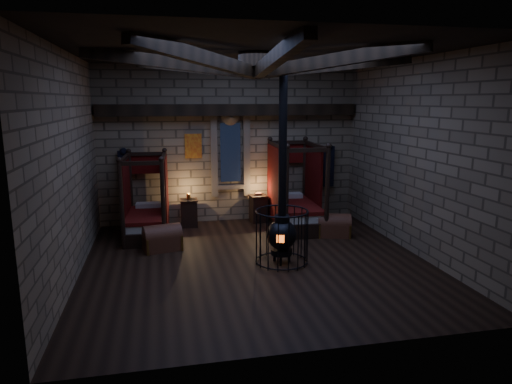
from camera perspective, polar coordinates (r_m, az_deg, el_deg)
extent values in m
cube|color=black|center=(9.59, 0.09, -8.75)|extent=(7.00, 7.00, 0.01)
cube|color=#847054|center=(12.50, -3.26, 5.88)|extent=(7.00, 0.02, 4.20)
cube|color=#847054|center=(5.75, 7.35, -0.81)|extent=(7.00, 0.02, 4.20)
cube|color=#847054|center=(9.03, -22.21, 2.89)|extent=(0.02, 7.00, 4.20)
cube|color=#847054|center=(10.38, 19.40, 4.10)|extent=(0.02, 7.00, 4.20)
cube|color=black|center=(9.04, 0.10, 17.09)|extent=(7.00, 7.00, 0.01)
cube|color=black|center=(12.27, -3.18, 10.22)|extent=(6.86, 0.35, 0.30)
cylinder|color=black|center=(9.03, 0.10, 16.15)|extent=(0.70, 0.70, 0.25)
cube|color=black|center=(12.47, -3.21, 4.94)|extent=(0.55, 0.04, 1.60)
cube|color=maroon|center=(12.35, -7.84, 5.72)|extent=(0.45, 0.03, 0.65)
cube|color=black|center=(12.32, -16.10, 2.31)|extent=(0.30, 0.10, 1.15)
cube|color=black|center=(13.14, 9.06, 3.17)|extent=(0.30, 0.10, 1.15)
cube|color=black|center=(11.58, -13.42, -4.64)|extent=(1.07, 1.93, 0.33)
cube|color=beige|center=(11.52, -13.47, -3.43)|extent=(0.95, 1.78, 0.20)
cube|color=maroon|center=(11.48, -13.50, -2.82)|extent=(1.01, 1.82, 0.09)
cube|color=beige|center=(12.13, -13.28, -1.61)|extent=(0.65, 0.35, 0.13)
cube|color=#550A07|center=(12.18, -13.43, 3.41)|extent=(1.00, 0.10, 0.50)
cylinder|color=black|center=(10.55, -16.43, -1.70)|extent=(0.10, 0.10, 1.99)
cylinder|color=black|center=(12.31, -15.39, 0.19)|extent=(0.10, 0.10, 1.99)
cylinder|color=black|center=(10.47, -11.52, -1.56)|extent=(0.10, 0.10, 1.99)
cylinder|color=black|center=(12.24, -11.18, 0.33)|extent=(0.10, 0.10, 1.99)
cube|color=#550A07|center=(11.69, -15.86, -0.19)|extent=(0.12, 1.36, 1.76)
cube|color=#550A07|center=(11.61, -11.16, -0.05)|extent=(0.12, 1.36, 1.76)
cube|color=black|center=(12.07, 4.98, -3.63)|extent=(1.17, 2.13, 0.36)
cube|color=beige|center=(12.00, 5.01, -2.33)|extent=(1.04, 1.97, 0.22)
cube|color=maroon|center=(11.96, 5.02, -1.68)|extent=(1.10, 2.01, 0.10)
cube|color=beige|center=(12.66, 4.16, -0.46)|extent=(0.72, 0.38, 0.14)
cube|color=#550A07|center=(12.74, 3.95, 4.88)|extent=(1.11, 0.10, 0.55)
cylinder|color=black|center=(10.79, 3.82, -0.38)|extent=(0.11, 0.11, 2.21)
cylinder|color=black|center=(12.71, 1.73, 1.45)|extent=(0.11, 0.11, 2.21)
cylinder|color=black|center=(11.06, 8.88, -0.20)|extent=(0.11, 0.11, 2.21)
cylinder|color=black|center=(12.94, 6.10, 1.57)|extent=(0.11, 0.11, 2.21)
cube|color=#550A07|center=(12.02, 2.25, 1.11)|extent=(0.12, 1.51, 1.96)
cube|color=#550A07|center=(12.28, 7.12, 1.25)|extent=(0.12, 1.51, 1.96)
cube|color=brown|center=(10.49, -11.61, -6.22)|extent=(0.91, 0.67, 0.34)
cylinder|color=brown|center=(10.44, -11.65, -5.33)|extent=(0.91, 0.67, 0.50)
cube|color=olive|center=(10.41, -13.65, -6.44)|extent=(0.17, 0.52, 0.36)
cube|color=olive|center=(10.57, -9.60, -6.00)|extent=(0.17, 0.52, 0.36)
cube|color=brown|center=(11.46, 9.71, -4.65)|extent=(0.90, 0.69, 0.33)
cylinder|color=brown|center=(11.41, 9.74, -3.85)|extent=(0.90, 0.69, 0.49)
cube|color=olive|center=(11.43, 7.86, -4.63)|extent=(0.19, 0.50, 0.35)
cube|color=olive|center=(11.50, 11.55, -4.67)|extent=(0.19, 0.50, 0.35)
cube|color=black|center=(12.23, -8.37, -2.69)|extent=(0.42, 0.40, 0.70)
cube|color=black|center=(12.15, -8.42, -1.00)|extent=(0.46, 0.44, 0.04)
cylinder|color=olive|center=(12.13, -8.43, -0.54)|extent=(0.10, 0.10, 0.16)
cube|color=black|center=(12.57, 0.30, -2.16)|extent=(0.46, 0.44, 0.70)
cube|color=black|center=(12.48, 0.30, -0.51)|extent=(0.50, 0.49, 0.04)
cube|color=brown|center=(12.47, 0.30, -0.24)|extent=(0.19, 0.15, 0.05)
cylinder|color=black|center=(9.49, 3.21, -7.44)|extent=(0.44, 0.44, 0.11)
sphere|color=black|center=(9.38, 3.23, -5.34)|extent=(0.62, 0.62, 0.62)
cylinder|color=black|center=(9.29, 3.25, -3.39)|extent=(0.31, 0.31, 0.15)
cube|color=#FF5914|center=(9.10, 3.07, -5.88)|extent=(0.15, 0.07, 0.15)
cylinder|color=black|center=(9.01, 3.37, 6.40)|extent=(0.17, 0.17, 3.06)
torus|color=black|center=(9.56, 3.19, -8.56)|extent=(1.09, 1.09, 0.03)
torus|color=black|center=(9.25, 3.27, -2.40)|extent=(1.09, 1.09, 0.03)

